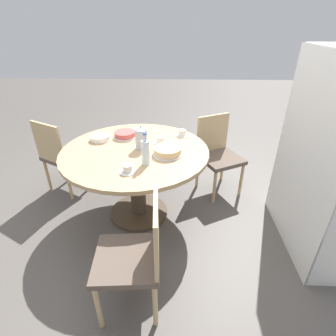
{
  "coord_description": "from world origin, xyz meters",
  "views": [
    {
      "loc": [
        2.16,
        0.38,
        1.79
      ],
      "look_at": [
        0.0,
        0.3,
        0.55
      ],
      "focal_mm": 28.0,
      "sensor_mm": 36.0,
      "label": 1
    }
  ],
  "objects_px": {
    "chair_c": "(62,154)",
    "cup_b": "(128,169)",
    "cake_second": "(125,135)",
    "chair_b": "(218,153)",
    "bookshelf": "(317,166)",
    "coffee_pot": "(141,138)",
    "cup_c": "(182,133)",
    "water_bottle": "(145,152)",
    "cake_main": "(167,151)",
    "chair_a": "(136,254)",
    "cup_a": "(161,141)"
  },
  "relations": [
    {
      "from": "coffee_pot",
      "to": "cup_b",
      "type": "relative_size",
      "value": 1.65
    },
    {
      "from": "chair_a",
      "to": "cake_main",
      "type": "height_order",
      "value": "chair_a"
    },
    {
      "from": "cake_main",
      "to": "cake_second",
      "type": "distance_m",
      "value": 0.58
    },
    {
      "from": "cup_b",
      "to": "cup_c",
      "type": "relative_size",
      "value": 1.0
    },
    {
      "from": "chair_c",
      "to": "coffee_pot",
      "type": "distance_m",
      "value": 1.1
    },
    {
      "from": "chair_a",
      "to": "bookshelf",
      "type": "relative_size",
      "value": 0.54
    },
    {
      "from": "bookshelf",
      "to": "cake_main",
      "type": "bearing_deg",
      "value": 79.35
    },
    {
      "from": "cake_main",
      "to": "cup_b",
      "type": "bearing_deg",
      "value": -43.41
    },
    {
      "from": "bookshelf",
      "to": "cake_second",
      "type": "distance_m",
      "value": 1.74
    },
    {
      "from": "coffee_pot",
      "to": "cake_second",
      "type": "xyz_separation_m",
      "value": [
        -0.25,
        -0.2,
        -0.07
      ]
    },
    {
      "from": "coffee_pot",
      "to": "cup_a",
      "type": "distance_m",
      "value": 0.22
    },
    {
      "from": "chair_c",
      "to": "cake_second",
      "type": "distance_m",
      "value": 0.82
    },
    {
      "from": "chair_b",
      "to": "coffee_pot",
      "type": "distance_m",
      "value": 0.99
    },
    {
      "from": "water_bottle",
      "to": "cake_second",
      "type": "distance_m",
      "value": 0.62
    },
    {
      "from": "chair_c",
      "to": "cup_a",
      "type": "distance_m",
      "value": 1.19
    },
    {
      "from": "chair_a",
      "to": "coffee_pot",
      "type": "relative_size",
      "value": 3.88
    },
    {
      "from": "water_bottle",
      "to": "cup_c",
      "type": "distance_m",
      "value": 0.69
    },
    {
      "from": "water_bottle",
      "to": "cup_a",
      "type": "xyz_separation_m",
      "value": [
        -0.43,
        0.1,
        -0.09
      ]
    },
    {
      "from": "coffee_pot",
      "to": "water_bottle",
      "type": "xyz_separation_m",
      "value": [
        0.3,
        0.07,
        0.01
      ]
    },
    {
      "from": "water_bottle",
      "to": "cup_b",
      "type": "relative_size",
      "value": 2.03
    },
    {
      "from": "chair_c",
      "to": "cake_second",
      "type": "height_order",
      "value": "chair_c"
    },
    {
      "from": "chair_c",
      "to": "water_bottle",
      "type": "relative_size",
      "value": 3.16
    },
    {
      "from": "water_bottle",
      "to": "chair_a",
      "type": "bearing_deg",
      "value": -0.07
    },
    {
      "from": "bookshelf",
      "to": "cake_second",
      "type": "relative_size",
      "value": 6.85
    },
    {
      "from": "chair_a",
      "to": "coffee_pot",
      "type": "xyz_separation_m",
      "value": [
        -1.01,
        -0.07,
        0.37
      ]
    },
    {
      "from": "chair_a",
      "to": "bookshelf",
      "type": "xyz_separation_m",
      "value": [
        -0.66,
        1.36,
        0.3
      ]
    },
    {
      "from": "cup_c",
      "to": "cake_second",
      "type": "bearing_deg",
      "value": -83.89
    },
    {
      "from": "coffee_pot",
      "to": "water_bottle",
      "type": "height_order",
      "value": "water_bottle"
    },
    {
      "from": "chair_b",
      "to": "cup_b",
      "type": "relative_size",
      "value": 6.4
    },
    {
      "from": "coffee_pot",
      "to": "cup_a",
      "type": "height_order",
      "value": "coffee_pot"
    },
    {
      "from": "cake_second",
      "to": "cup_c",
      "type": "distance_m",
      "value": 0.58
    },
    {
      "from": "chair_b",
      "to": "bookshelf",
      "type": "bearing_deg",
      "value": -78.69
    },
    {
      "from": "chair_c",
      "to": "cup_b",
      "type": "bearing_deg",
      "value": 166.12
    },
    {
      "from": "cake_main",
      "to": "cup_c",
      "type": "height_order",
      "value": "cake_main"
    },
    {
      "from": "bookshelf",
      "to": "cake_main",
      "type": "height_order",
      "value": "bookshelf"
    },
    {
      "from": "bookshelf",
      "to": "cup_c",
      "type": "bearing_deg",
      "value": 58.14
    },
    {
      "from": "cake_main",
      "to": "cup_b",
      "type": "height_order",
      "value": "cake_main"
    },
    {
      "from": "water_bottle",
      "to": "cake_main",
      "type": "relative_size",
      "value": 1.01
    },
    {
      "from": "cake_second",
      "to": "coffee_pot",
      "type": "bearing_deg",
      "value": 38.19
    },
    {
      "from": "chair_a",
      "to": "cup_c",
      "type": "height_order",
      "value": "chair_a"
    },
    {
      "from": "chair_b",
      "to": "cake_second",
      "type": "bearing_deg",
      "value": 165.48
    },
    {
      "from": "cup_a",
      "to": "cake_second",
      "type": "bearing_deg",
      "value": -109.18
    },
    {
      "from": "chair_c",
      "to": "cup_c",
      "type": "bearing_deg",
      "value": -154.6
    },
    {
      "from": "cake_main",
      "to": "cup_c",
      "type": "xyz_separation_m",
      "value": [
        -0.43,
        0.13,
        -0.01
      ]
    },
    {
      "from": "coffee_pot",
      "to": "cup_c",
      "type": "height_order",
      "value": "coffee_pot"
    },
    {
      "from": "cake_second",
      "to": "cup_b",
      "type": "bearing_deg",
      "value": 11.91
    },
    {
      "from": "chair_c",
      "to": "cup_b",
      "type": "distance_m",
      "value": 1.25
    },
    {
      "from": "chair_c",
      "to": "cup_c",
      "type": "xyz_separation_m",
      "value": [
        0.07,
        1.33,
        0.3
      ]
    },
    {
      "from": "cup_c",
      "to": "chair_c",
      "type": "bearing_deg",
      "value": -92.93
    },
    {
      "from": "chair_b",
      "to": "bookshelf",
      "type": "relative_size",
      "value": 0.54
    }
  ]
}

